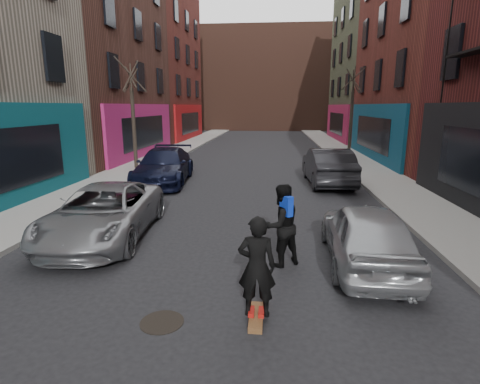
% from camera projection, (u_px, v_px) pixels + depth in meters
% --- Properties ---
extents(sidewalk_left, '(2.50, 84.00, 0.13)m').
position_uv_depth(sidewalk_left, '(186.00, 146.00, 31.91)').
color(sidewalk_left, gray).
rests_on(sidewalk_left, ground).
extents(sidewalk_right, '(2.50, 84.00, 0.13)m').
position_uv_depth(sidewalk_right, '(335.00, 147.00, 30.83)').
color(sidewalk_right, gray).
rests_on(sidewalk_right, ground).
extents(building_far, '(40.00, 10.00, 14.00)m').
position_uv_depth(building_far, '(267.00, 81.00, 55.05)').
color(building_far, '#47281E').
rests_on(building_far, ground).
extents(tree_left_far, '(2.00, 2.00, 6.50)m').
position_uv_depth(tree_left_far, '(133.00, 106.00, 19.51)').
color(tree_left_far, black).
rests_on(tree_left_far, sidewalk_left).
extents(tree_right_far, '(2.00, 2.00, 6.80)m').
position_uv_depth(tree_right_far, '(352.00, 104.00, 24.23)').
color(tree_right_far, black).
rests_on(tree_right_far, sidewalk_right).
extents(parked_left_far, '(2.65, 5.07, 1.36)m').
position_uv_depth(parked_left_far, '(104.00, 212.00, 9.73)').
color(parked_left_far, gray).
rests_on(parked_left_far, ground).
extents(parked_left_end, '(2.59, 5.44, 1.53)m').
position_uv_depth(parked_left_end, '(164.00, 166.00, 16.68)').
color(parked_left_end, black).
rests_on(parked_left_end, ground).
extents(parked_right_far, '(1.80, 4.12, 1.38)m').
position_uv_depth(parked_right_far, '(366.00, 234.00, 8.07)').
color(parked_right_far, '#95989D').
rests_on(parked_right_far, ground).
extents(parked_right_end, '(1.90, 4.90, 1.59)m').
position_uv_depth(parked_right_end, '(328.00, 166.00, 16.46)').
color(parked_right_end, black).
rests_on(parked_right_end, ground).
extents(skateboard, '(0.22, 0.80, 0.10)m').
position_uv_depth(skateboard, '(256.00, 317.00, 6.06)').
color(skateboard, brown).
rests_on(skateboard, ground).
extents(skateboarder, '(0.61, 0.40, 1.66)m').
position_uv_depth(skateboarder, '(257.00, 267.00, 5.86)').
color(skateboarder, black).
rests_on(skateboarder, skateboard).
extents(pedestrian, '(1.10, 1.05, 1.79)m').
position_uv_depth(pedestrian, '(281.00, 225.00, 7.99)').
color(pedestrian, black).
rests_on(pedestrian, ground).
extents(manhole, '(0.86, 0.86, 0.01)m').
position_uv_depth(manhole, '(162.00, 322.00, 5.99)').
color(manhole, black).
rests_on(manhole, ground).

